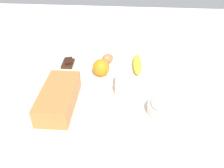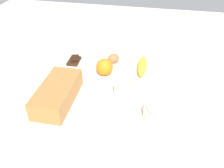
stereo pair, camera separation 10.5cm
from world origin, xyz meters
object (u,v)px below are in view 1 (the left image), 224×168
butter_block (123,84)px  chocolate_plate (68,64)px  egg_near_butter (108,59)px  loaf_pan (59,97)px  orange_fruit (101,68)px  flour_bowl (164,107)px  banana (137,64)px

butter_block → chocolate_plate: bearing=58.0°
butter_block → egg_near_butter: 0.25m
loaf_pan → butter_block: 0.29m
orange_fruit → loaf_pan: bearing=149.1°
orange_fruit → chocolate_plate: bearing=69.3°
orange_fruit → chocolate_plate: 0.19m
egg_near_butter → chocolate_plate: size_ratio=0.49×
loaf_pan → flour_bowl: 0.42m
flour_bowl → butter_block: 0.22m
chocolate_plate → banana: bearing=-87.6°
chocolate_plate → loaf_pan: bearing=-173.4°
loaf_pan → orange_fruit: orange_fruit is taller
orange_fruit → butter_block: size_ratio=0.92×
flour_bowl → orange_fruit: size_ratio=1.55×
flour_bowl → butter_block: flour_bowl is taller
butter_block → chocolate_plate: (0.18, 0.29, -0.02)m
loaf_pan → chocolate_plate: loaf_pan is taller
banana → butter_block: bearing=161.8°
orange_fruit → egg_near_butter: orange_fruit is taller
banana → butter_block: (-0.20, 0.06, 0.01)m
banana → butter_block: butter_block is taller
flour_bowl → orange_fruit: orange_fruit is taller
egg_near_butter → banana: bearing=-103.5°
banana → orange_fruit: (-0.08, 0.18, 0.02)m
egg_near_butter → orange_fruit: bearing=170.5°
flour_bowl → egg_near_butter: (0.37, 0.26, -0.01)m
loaf_pan → orange_fruit: 0.28m
egg_near_butter → chocolate_plate: 0.21m
butter_block → chocolate_plate: size_ratio=0.69×
banana → egg_near_butter: size_ratio=2.96×
butter_block → egg_near_butter: bearing=21.2°
chocolate_plate → flour_bowl: bearing=-125.2°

